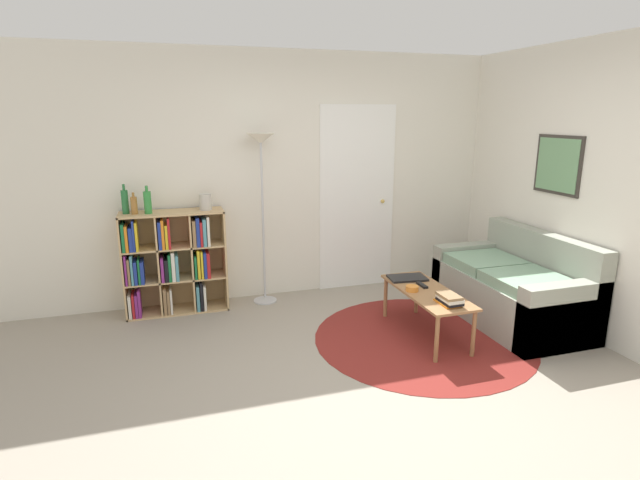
# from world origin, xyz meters

# --- Properties ---
(ground_plane) EXTENTS (14.00, 14.00, 0.00)m
(ground_plane) POSITION_xyz_m (0.00, 0.00, 0.00)
(ground_plane) COLOR gray
(wall_back) EXTENTS (7.27, 0.11, 2.60)m
(wall_back) POSITION_xyz_m (0.03, 2.30, 1.29)
(wall_back) COLOR silver
(wall_back) RESTS_ON ground_plane
(wall_right) EXTENTS (0.08, 5.28, 2.60)m
(wall_right) POSITION_xyz_m (2.16, 1.14, 1.30)
(wall_right) COLOR silver
(wall_right) RESTS_ON ground_plane
(rug) EXTENTS (1.95, 1.95, 0.01)m
(rug) POSITION_xyz_m (0.70, 0.74, 0.00)
(rug) COLOR maroon
(rug) RESTS_ON ground_plane
(bookshelf) EXTENTS (0.99, 0.34, 1.03)m
(bookshelf) POSITION_xyz_m (-1.40, 2.09, 0.52)
(bookshelf) COLOR tan
(bookshelf) RESTS_ON ground_plane
(floor_lamp) EXTENTS (0.29, 0.29, 1.77)m
(floor_lamp) POSITION_xyz_m (-0.47, 2.07, 1.49)
(floor_lamp) COLOR #B7B7BC
(floor_lamp) RESTS_ON ground_plane
(couch) EXTENTS (0.83, 1.52, 0.85)m
(couch) POSITION_xyz_m (1.76, 0.88, 0.30)
(couch) COLOR gray
(couch) RESTS_ON ground_plane
(coffee_table) EXTENTS (0.42, 1.06, 0.43)m
(coffee_table) POSITION_xyz_m (0.75, 0.81, 0.38)
(coffee_table) COLOR #996B42
(coffee_table) RESTS_ON ground_plane
(laptop) EXTENTS (0.37, 0.26, 0.02)m
(laptop) POSITION_xyz_m (0.73, 1.15, 0.44)
(laptop) COLOR black
(laptop) RESTS_ON coffee_table
(bowl) EXTENTS (0.11, 0.11, 0.05)m
(bowl) POSITION_xyz_m (0.62, 0.84, 0.45)
(bowl) COLOR orange
(bowl) RESTS_ON coffee_table
(book_stack_on_table) EXTENTS (0.15, 0.23, 0.09)m
(book_stack_on_table) POSITION_xyz_m (0.76, 0.46, 0.47)
(book_stack_on_table) COLOR orange
(book_stack_on_table) RESTS_ON coffee_table
(remote) EXTENTS (0.05, 0.16, 0.02)m
(remote) POSITION_xyz_m (0.77, 0.92, 0.44)
(remote) COLOR black
(remote) RESTS_ON coffee_table
(bottle_left) EXTENTS (0.06, 0.06, 0.28)m
(bottle_left) POSITION_xyz_m (-1.79, 2.11, 1.15)
(bottle_left) COLOR #236633
(bottle_left) RESTS_ON bookshelf
(bottle_middle) EXTENTS (0.06, 0.06, 0.21)m
(bottle_middle) POSITION_xyz_m (-1.71, 2.07, 1.12)
(bottle_middle) COLOR olive
(bottle_middle) RESTS_ON bookshelf
(bottle_right) EXTENTS (0.07, 0.07, 0.27)m
(bottle_right) POSITION_xyz_m (-1.58, 2.06, 1.14)
(bottle_right) COLOR #2D8438
(bottle_right) RESTS_ON bookshelf
(vase_on_shelf) EXTENTS (0.12, 0.12, 0.16)m
(vase_on_shelf) POSITION_xyz_m (-1.04, 2.09, 1.11)
(vase_on_shelf) COLOR #B7B2A8
(vase_on_shelf) RESTS_ON bookshelf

